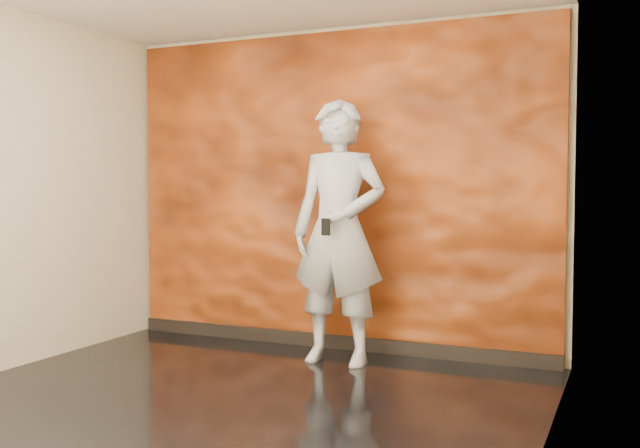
# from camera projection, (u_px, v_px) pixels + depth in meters

# --- Properties ---
(room) EXTENTS (4.02, 4.02, 2.81)m
(room) POSITION_uv_depth(u_px,v_px,m) (210.00, 190.00, 4.44)
(room) COLOR black
(room) RESTS_ON ground
(feature_wall) EXTENTS (3.90, 0.06, 2.75)m
(feature_wall) POSITION_uv_depth(u_px,v_px,m) (332.00, 191.00, 6.23)
(feature_wall) COLOR #D25519
(feature_wall) RESTS_ON ground
(baseboard) EXTENTS (3.90, 0.04, 0.12)m
(baseboard) POSITION_uv_depth(u_px,v_px,m) (331.00, 341.00, 6.26)
(baseboard) COLOR black
(baseboard) RESTS_ON ground
(man) EXTENTS (0.78, 0.53, 2.11)m
(man) POSITION_uv_depth(u_px,v_px,m) (339.00, 232.00, 5.70)
(man) COLOR #999DA9
(man) RESTS_ON ground
(phone) EXTENTS (0.07, 0.02, 0.13)m
(phone) POSITION_uv_depth(u_px,v_px,m) (326.00, 227.00, 5.43)
(phone) COLOR black
(phone) RESTS_ON man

